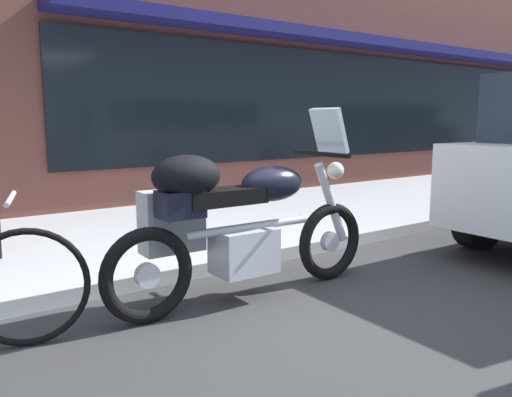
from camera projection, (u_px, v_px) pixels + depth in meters
ground_plane at (309, 322)px, 3.29m from camera, size 80.00×80.00×0.00m
storefront_building at (438, 40)px, 10.75m from camera, size 23.10×0.90×6.06m
touring_motorcycle at (232, 219)px, 3.60m from camera, size 2.22×0.69×1.39m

